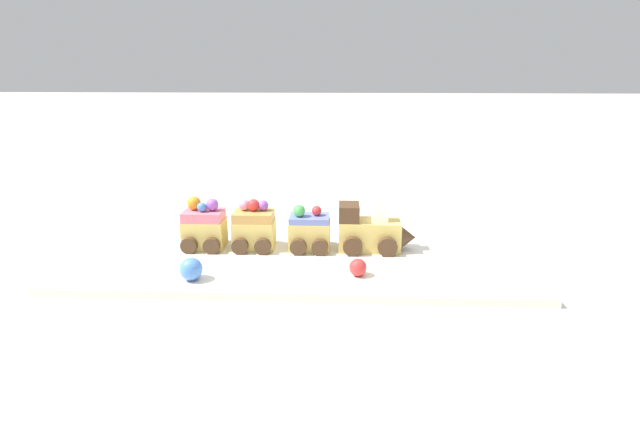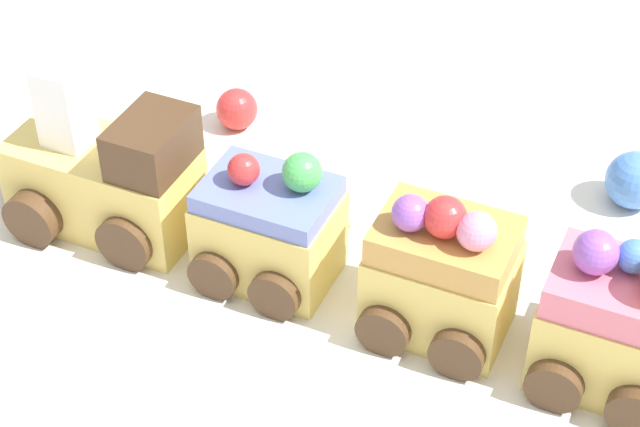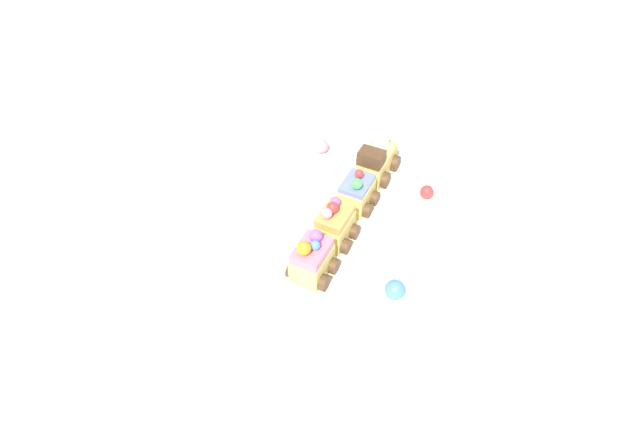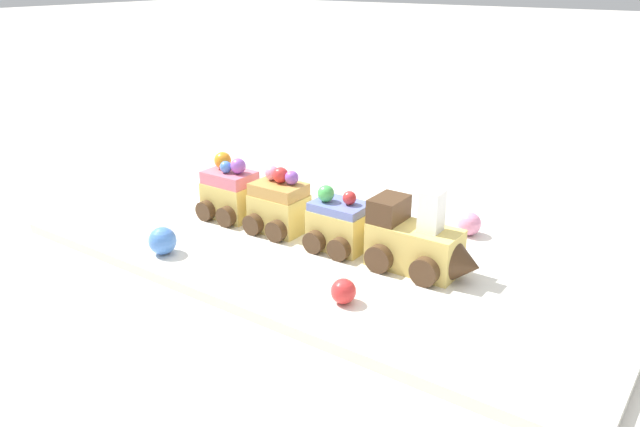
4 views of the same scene
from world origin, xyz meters
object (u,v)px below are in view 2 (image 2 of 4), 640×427
(cake_train_locomotive, at_px, (95,176))
(cake_car_blueberry, at_px, (270,231))
(gumball_blue, at_px, (635,180))
(cake_car_strawberry, at_px, (616,327))
(gumball_red, at_px, (237,109))
(cake_car_caramel, at_px, (442,278))

(cake_train_locomotive, bearing_deg, cake_car_blueberry, -179.91)
(cake_train_locomotive, relative_size, gumball_blue, 3.87)
(cake_car_blueberry, bearing_deg, cake_train_locomotive, 0.09)
(cake_car_strawberry, distance_m, gumball_blue, 0.13)
(cake_car_blueberry, bearing_deg, gumball_red, -54.89)
(gumball_blue, bearing_deg, gumball_red, 6.30)
(cake_car_blueberry, xyz_separation_m, gumball_blue, (-0.15, -0.13, -0.01))
(cake_car_blueberry, relative_size, gumball_blue, 2.35)
(cake_car_blueberry, relative_size, cake_car_strawberry, 0.89)
(gumball_blue, bearing_deg, cake_car_blueberry, 40.44)
(cake_car_caramel, relative_size, gumball_red, 3.22)
(cake_car_caramel, distance_m, gumball_red, 0.19)
(cake_car_strawberry, bearing_deg, cake_car_blueberry, -0.11)
(gumball_red, bearing_deg, cake_car_strawberry, 156.87)
(gumball_red, distance_m, gumball_blue, 0.22)
(cake_car_strawberry, xyz_separation_m, gumball_blue, (0.02, -0.13, -0.02))
(cake_car_blueberry, height_order, cake_car_strawberry, cake_car_strawberry)
(cake_car_caramel, bearing_deg, cake_car_blueberry, -0.40)
(cake_car_blueberry, distance_m, gumball_red, 0.13)
(cake_car_strawberry, bearing_deg, gumball_blue, -83.29)
(cake_car_caramel, height_order, gumball_blue, cake_car_caramel)
(cake_car_blueberry, bearing_deg, cake_car_strawberry, 179.89)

